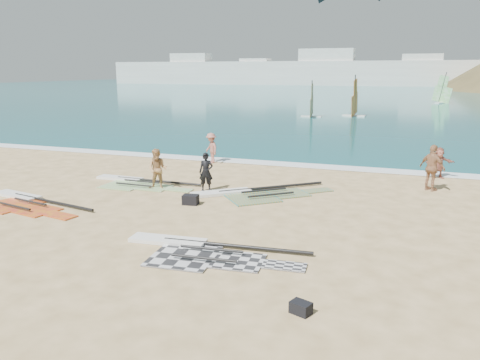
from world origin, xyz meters
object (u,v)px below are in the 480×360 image
(gear_bag_far, at_px, (301,308))
(beachgoer_left, at_px, (158,169))
(rig_green, at_px, (134,183))
(rig_orange, at_px, (253,193))
(rig_red, at_px, (25,202))
(rig_grey, at_px, (197,250))
(beachgoer_right, at_px, (439,163))
(beachgoer_mid, at_px, (211,148))
(gear_bag_near, at_px, (191,200))
(beachgoer_back, at_px, (432,168))
(person_wetsuit, at_px, (206,172))

(gear_bag_far, bearing_deg, beachgoer_left, 133.66)
(rig_green, distance_m, gear_bag_far, 13.37)
(rig_orange, bearing_deg, rig_red, 168.21)
(rig_grey, xyz_separation_m, rig_red, (-8.50, 2.35, -0.00))
(rig_red, relative_size, beachgoer_right, 3.64)
(rig_grey, distance_m, beachgoer_mid, 13.34)
(gear_bag_near, bearing_deg, rig_grey, -62.71)
(rig_red, xyz_separation_m, beachgoer_left, (3.85, 3.78, 0.84))
(rig_orange, xyz_separation_m, beachgoer_back, (7.11, 3.19, 0.96))
(rig_red, distance_m, beachgoer_left, 5.46)
(rig_grey, relative_size, beachgoer_right, 3.68)
(beachgoer_back, bearing_deg, gear_bag_near, 66.59)
(rig_red, height_order, gear_bag_near, gear_bag_near)
(person_wetsuit, relative_size, beachgoer_back, 0.83)
(beachgoer_left, xyz_separation_m, beachgoer_back, (11.33, 3.66, 0.12))
(rig_grey, height_order, person_wetsuit, person_wetsuit)
(gear_bag_far, distance_m, beachgoer_left, 11.93)
(rig_orange, xyz_separation_m, beachgoer_left, (-4.22, -0.47, 0.84))
(gear_bag_far, bearing_deg, rig_orange, 113.77)
(rig_grey, xyz_separation_m, gear_bag_near, (-2.27, 4.40, 0.14))
(rig_green, xyz_separation_m, gear_bag_far, (9.76, -9.13, 0.08))
(beachgoer_mid, bearing_deg, person_wetsuit, -28.51)
(gear_bag_near, distance_m, beachgoer_mid, 8.44)
(beachgoer_mid, bearing_deg, beachgoer_back, 27.79)
(rig_grey, distance_m, beachgoer_left, 7.74)
(rig_grey, relative_size, person_wetsuit, 3.35)
(rig_grey, distance_m, gear_bag_far, 4.34)
(beachgoer_mid, distance_m, beachgoer_right, 11.87)
(rig_red, distance_m, beachgoer_mid, 10.80)
(rig_red, distance_m, beachgoer_right, 18.61)
(rig_red, bearing_deg, beachgoer_left, 55.52)
(beachgoer_mid, bearing_deg, rig_grey, -28.28)
(rig_orange, xyz_separation_m, gear_bag_far, (4.00, -9.08, 0.08))
(rig_green, bearing_deg, gear_bag_far, -42.15)
(rig_orange, relative_size, beachgoer_left, 3.16)
(person_wetsuit, distance_m, beachgoer_mid, 6.31)
(rig_green, xyz_separation_m, beachgoer_back, (12.88, 3.15, 0.96))
(gear_bag_near, xyz_separation_m, beachgoer_back, (8.95, 5.39, 0.82))
(person_wetsuit, bearing_deg, beachgoer_back, 5.80)
(gear_bag_far, distance_m, beachgoer_right, 15.35)
(rig_grey, bearing_deg, beachgoer_left, 122.69)
(gear_bag_near, bearing_deg, beachgoer_left, 143.94)
(rig_red, xyz_separation_m, gear_bag_near, (6.23, 2.05, 0.14))
(rig_green, distance_m, rig_orange, 5.76)
(rig_orange, relative_size, beachgoer_mid, 3.32)
(gear_bag_far, relative_size, beachgoer_back, 0.22)
(rig_orange, bearing_deg, beachgoer_mid, 86.85)
(gear_bag_far, xyz_separation_m, beachgoer_left, (-8.22, 8.61, 0.76))
(rig_green, bearing_deg, beachgoer_back, 14.65)
(gear_bag_far, bearing_deg, rig_grey, 145.21)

